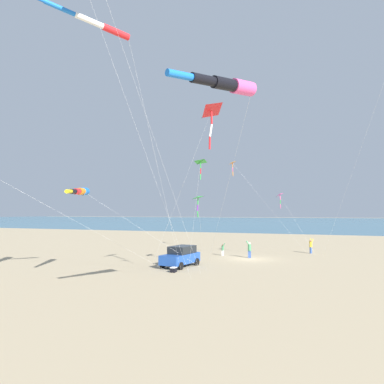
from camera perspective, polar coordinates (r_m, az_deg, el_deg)
ground_plane at (r=38.44m, az=9.19°, el=-10.61°), size 600.00×600.00×0.00m
ocean_water_strip at (r=202.53m, az=18.70°, el=-4.49°), size 240.00×600.00×0.01m
parked_car at (r=32.62m, az=-1.83°, el=-10.29°), size 4.52×2.56×1.85m
cooler_box at (r=29.76m, az=-2.99°, el=-12.41°), size 0.62×0.42×0.42m
person_adult_flyer at (r=39.18m, az=9.25°, el=-9.00°), size 0.46×0.58×1.84m
person_child_green_jacket at (r=40.95m, az=5.00°, el=-9.11°), size 0.36×0.45×1.40m
person_child_grey_jacket at (r=45.10m, az=18.62°, el=-8.16°), size 0.63×0.56×1.77m
kite_delta_checkered_midright at (r=25.80m, az=1.35°, el=4.79°), size 3.87×2.74×8.81m
kite_delta_green_low_center at (r=44.52m, az=6.58°, el=4.65°), size 4.24×8.92×11.37m
kite_windsock_purple_drifting at (r=21.86m, az=-15.85°, el=24.89°), size 15.21×3.57×15.70m
kite_windsock_small_distant at (r=16.72m, az=5.42°, el=16.93°), size 16.14×6.57×11.22m
kite_delta_orange_high_right at (r=33.11m, az=0.95°, el=-0.96°), size 10.22×3.41×6.55m
kite_delta_yellow_midlevel at (r=26.28m, az=3.02°, el=12.94°), size 4.43×7.43×12.85m
kite_windsock_long_streamer_left at (r=28.42m, az=-17.65°, el=0.09°), size 10.80×7.97×6.94m
kite_delta_white_trailing at (r=40.31m, az=13.99°, el=-0.48°), size 2.63×4.17×7.13m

